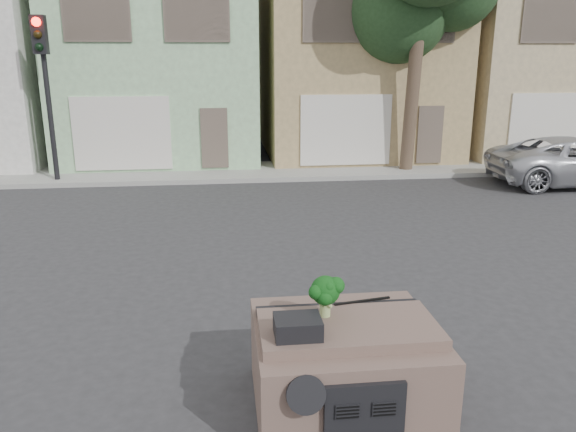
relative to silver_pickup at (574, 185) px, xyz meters
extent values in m
plane|color=#303033|center=(-9.70, -7.59, 0.00)|extent=(120.00, 120.00, 0.00)
cube|color=gray|center=(-9.70, 2.91, 0.07)|extent=(40.00, 3.00, 0.15)
cube|color=#98C694|center=(-13.20, 6.91, 3.77)|extent=(7.20, 8.20, 7.55)
cube|color=tan|center=(-5.70, 6.91, 3.77)|extent=(7.20, 8.20, 7.55)
cube|color=tan|center=(1.80, 6.91, 3.77)|extent=(7.20, 8.20, 7.55)
imported|color=silver|center=(0.00, 0.00, 0.00)|extent=(5.44, 2.66, 1.49)
cube|color=black|center=(-16.20, 1.91, 2.55)|extent=(0.40, 0.40, 5.10)
cube|color=#203C1E|center=(-4.70, 2.21, 4.25)|extent=(4.40, 4.00, 8.50)
cube|color=brown|center=(-9.70, -10.59, 0.56)|extent=(2.00, 1.80, 1.12)
cube|color=black|center=(-10.28, -10.94, 1.22)|extent=(0.48, 0.38, 0.20)
cube|color=black|center=(-9.42, -10.21, 1.13)|extent=(0.69, 0.15, 0.02)
cube|color=#0C370E|center=(-9.92, -10.52, 1.36)|extent=(0.41, 0.41, 0.48)
camera|label=1|loc=(-10.98, -16.09, 3.88)|focal=35.00mm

